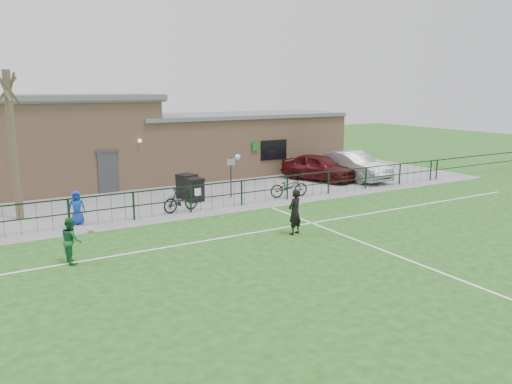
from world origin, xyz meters
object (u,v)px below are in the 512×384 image
wheelie_bin_left (194,190)px  spectator_child (77,208)px  outfield_player (71,240)px  bare_tree (13,147)px  wheelie_bin_right (187,187)px  car_maroon (319,167)px  car_silver (353,166)px  sign_post (231,177)px  bicycle_e (289,187)px  ball_ground (91,230)px  bicycle_d (181,200)px

wheelie_bin_left → spectator_child: bearing=-171.9°
outfield_player → bare_tree: bearing=4.9°
wheelie_bin_left → wheelie_bin_right: (-0.04, 0.82, 0.03)m
car_maroon → spectator_child: bearing=170.6°
car_maroon → car_silver: (1.89, -0.78, 0.04)m
sign_post → bicycle_e: (2.51, -1.33, -0.49)m
car_maroon → car_silver: car_silver is taller
ball_ground → sign_post: bearing=20.3°
car_maroon → bicycle_e: bearing=-165.3°
bicycle_d → car_maroon: bearing=-84.9°
ball_ground → bicycle_d: bearing=17.0°
sign_post → car_silver: 8.47m
sign_post → outfield_player: size_ratio=1.39×
bicycle_d → outfield_player: 6.82m
sign_post → car_silver: size_ratio=0.41×
bicycle_d → bicycle_e: (5.71, 0.12, -0.02)m
bicycle_d → outfield_player: (-5.31, -4.28, 0.17)m
car_silver → bicycle_d: (-11.64, -2.22, -0.28)m
bare_tree → car_maroon: (15.92, 0.82, -2.21)m
car_maroon → bicycle_e: 4.96m
wheelie_bin_left → car_silver: 10.33m
wheelie_bin_right → outfield_player: bearing=-153.8°
spectator_child → ball_ground: bearing=-68.5°
bare_tree → car_silver: 17.95m
wheelie_bin_right → outfield_player: outfield_player is taller
car_maroon → car_silver: bearing=-43.1°
wheelie_bin_right → bicycle_d: size_ratio=0.62×
bicycle_e → spectator_child: size_ratio=1.45×
bare_tree → wheelie_bin_left: bearing=-4.3°
wheelie_bin_right → car_maroon: (8.46, 0.57, 0.22)m
spectator_child → bicycle_d: bearing=12.1°
bicycle_e → ball_ground: bicycle_e is taller
car_silver → bicycle_d: size_ratio=2.79×
car_maroon → ball_ground: (-13.86, -4.25, -0.67)m
wheelie_bin_left → bicycle_e: bearing=-25.0°
wheelie_bin_right → spectator_child: spectator_child is taller
wheelie_bin_left → wheelie_bin_right: wheelie_bin_right is taller
spectator_child → bare_tree: bearing=147.4°
bare_tree → wheelie_bin_left: bare_tree is taller
wheelie_bin_right → car_maroon: 8.48m
bare_tree → wheelie_bin_right: bearing=1.9°
bare_tree → spectator_child: (1.88, -2.01, -2.31)m
bicycle_e → spectator_child: 10.01m
wheelie_bin_left → wheelie_bin_right: 0.82m
wheelie_bin_right → spectator_child: 6.03m
car_maroon → bicycle_d: (-9.74, -2.99, -0.24)m
spectator_child → wheelie_bin_right: bearing=36.4°
bare_tree → spectator_child: bare_tree is taller
sign_post → car_maroon: bearing=13.3°
sign_post → outfield_player: bearing=-146.1°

